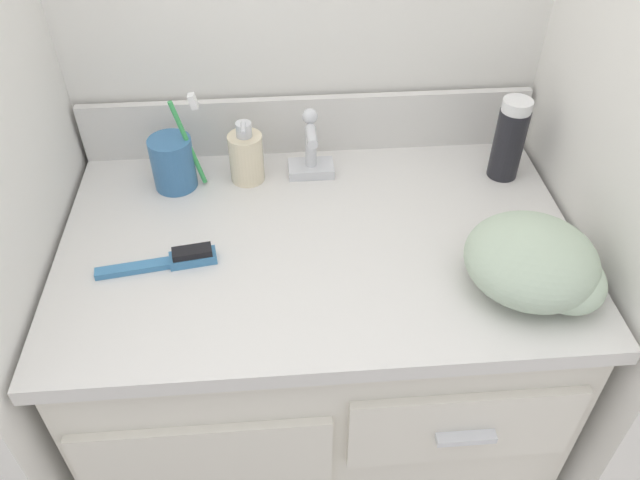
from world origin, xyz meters
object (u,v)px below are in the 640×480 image
at_px(toothbrush_cup, 173,162).
at_px(hairbrush, 174,260).
at_px(hand_towel, 538,264).
at_px(soap_dispenser, 246,156).
at_px(shaving_cream_can, 509,139).

distance_m(toothbrush_cup, hairbrush, 0.23).
xyz_separation_m(toothbrush_cup, hand_towel, (0.60, -0.33, -0.00)).
height_order(toothbrush_cup, soap_dispenser, toothbrush_cup).
xyz_separation_m(toothbrush_cup, shaving_cream_can, (0.65, -0.02, 0.03)).
bearing_deg(hairbrush, hand_towel, -18.16).
bearing_deg(shaving_cream_can, toothbrush_cup, 178.64).
bearing_deg(toothbrush_cup, shaving_cream_can, -1.36).
distance_m(soap_dispenser, hand_towel, 0.57).
bearing_deg(soap_dispenser, hand_towel, -35.95).
xyz_separation_m(toothbrush_cup, hairbrush, (0.02, -0.23, -0.04)).
height_order(shaving_cream_can, hairbrush, shaving_cream_can).
bearing_deg(soap_dispenser, hairbrush, -117.21).
xyz_separation_m(hairbrush, hand_towel, (0.59, -0.10, 0.04)).
distance_m(soap_dispenser, shaving_cream_can, 0.51).
bearing_deg(hand_towel, shaving_cream_can, 82.06).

